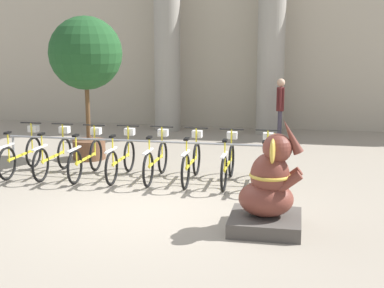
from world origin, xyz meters
name	(u,v)px	position (x,y,z in m)	size (l,w,h in m)	color
ground_plane	(148,209)	(0.00, 0.00, 0.00)	(60.00, 60.00, 0.00)	gray
building_facade	(223,31)	(0.00, 8.60, 3.00)	(20.00, 0.20, 6.00)	#B2A893
column_left	(167,43)	(-1.54, 7.60, 2.62)	(0.98, 0.98, 5.16)	gray
column_right	(271,43)	(1.54, 7.60, 2.62)	(0.98, 0.98, 5.16)	gray
bike_rack	(140,146)	(-0.72, 1.95, 0.64)	(5.64, 0.05, 0.77)	gray
bicycle_0	(22,154)	(-3.24, 1.82, 0.40)	(0.48, 1.77, 1.00)	black
bicycle_1	(54,156)	(-2.52, 1.82, 0.40)	(0.48, 1.77, 1.00)	black
bicycle_2	(86,157)	(-1.80, 1.80, 0.40)	(0.48, 1.77, 1.00)	black
bicycle_3	(121,158)	(-1.08, 1.86, 0.40)	(0.48, 1.77, 1.00)	black
bicycle_4	(156,160)	(-0.36, 1.88, 0.40)	(0.48, 1.77, 1.00)	black
bicycle_5	(192,161)	(0.36, 1.87, 0.40)	(0.48, 1.77, 1.00)	black
bicycle_6	(228,163)	(1.08, 1.85, 0.40)	(0.48, 1.77, 1.00)	black
bicycle_7	(266,164)	(1.80, 1.87, 0.40)	(0.48, 1.77, 1.00)	black
elephant_statue	(269,193)	(1.99, -0.57, 0.56)	(1.04, 1.04, 1.67)	#4C4742
person_pedestrian	(280,104)	(1.88, 6.53, 1.02)	(0.23, 0.47, 1.70)	#383342
potted_tree	(86,58)	(-2.38, 3.37, 2.32)	(1.65, 1.65, 3.27)	brown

